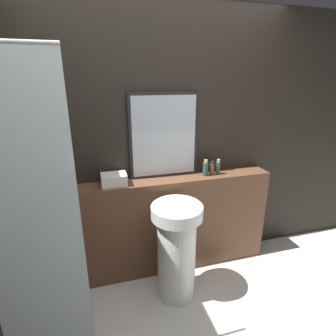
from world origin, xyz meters
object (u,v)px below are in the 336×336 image
Objects in this scene: towel_stack at (114,180)px; lotion_bottle at (218,167)px; mirror at (164,136)px; pedestal_sink at (177,248)px; shampoo_bottle at (206,168)px; conditioner_bottle at (212,169)px.

towel_stack is 1.00m from lotion_bottle.
mirror is at bearing 10.87° from towel_stack.
lotion_bottle is (0.54, 0.38, 0.56)m from pedestal_sink.
shampoo_bottle is at bearing 42.87° from pedestal_sink.
lotion_bottle is at bearing 0.00° from conditioner_bottle.
shampoo_bottle is 0.13m from lotion_bottle.
pedestal_sink is 1.15× the size of mirror.
lotion_bottle is (0.52, -0.09, -0.32)m from mirror.
shampoo_bottle is at bearing 180.00° from conditioner_bottle.
shampoo_bottle is 1.16× the size of conditioner_bottle.
towel_stack is (-0.48, -0.09, -0.34)m from mirror.
mirror is 5.13× the size of lotion_bottle.
shampoo_bottle is 0.07m from conditioner_bottle.
pedestal_sink is at bearing -137.13° from shampoo_bottle.
lotion_bottle reaches higher than towel_stack.
pedestal_sink is 6.55× the size of conditioner_bottle.
mirror is 0.60m from towel_stack.
mirror is 0.51m from shampoo_bottle.
towel_stack reaches higher than pedestal_sink.
towel_stack is at bearing 180.00° from lotion_bottle.
shampoo_bottle is at bearing -13.48° from mirror.
pedestal_sink is 1.00m from mirror.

